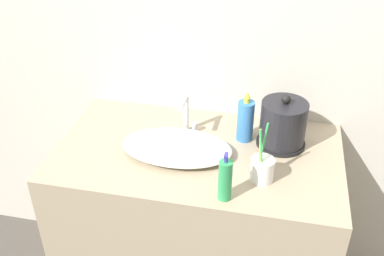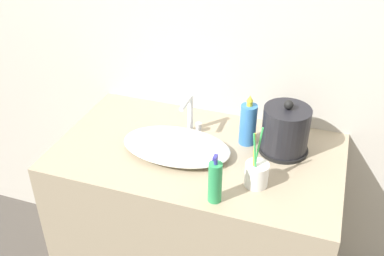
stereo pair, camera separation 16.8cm
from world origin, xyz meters
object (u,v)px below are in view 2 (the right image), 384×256
(electric_kettle, at_px, (285,131))
(lotion_bottle, at_px, (215,182))
(toothbrush_cup, at_px, (256,174))
(shampoo_bottle, at_px, (248,124))
(faucet, at_px, (191,113))

(electric_kettle, relative_size, lotion_bottle, 1.18)
(electric_kettle, xyz_separation_m, lotion_bottle, (-0.17, -0.36, -0.01))
(toothbrush_cup, distance_m, shampoo_bottle, 0.26)
(lotion_bottle, xyz_separation_m, shampoo_bottle, (0.02, 0.37, 0.01))
(electric_kettle, xyz_separation_m, shampoo_bottle, (-0.14, 0.01, 0.00))
(faucet, relative_size, toothbrush_cup, 0.73)
(lotion_bottle, bearing_deg, electric_kettle, 64.92)
(faucet, bearing_deg, shampoo_bottle, -0.10)
(toothbrush_cup, xyz_separation_m, lotion_bottle, (-0.11, -0.12, 0.03))
(shampoo_bottle, bearing_deg, lotion_bottle, -93.83)
(faucet, relative_size, electric_kettle, 0.75)
(electric_kettle, relative_size, shampoo_bottle, 1.03)
(toothbrush_cup, xyz_separation_m, shampoo_bottle, (-0.09, 0.24, 0.04))
(faucet, xyz_separation_m, electric_kettle, (0.38, -0.01, -0.00))
(lotion_bottle, distance_m, shampoo_bottle, 0.37)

